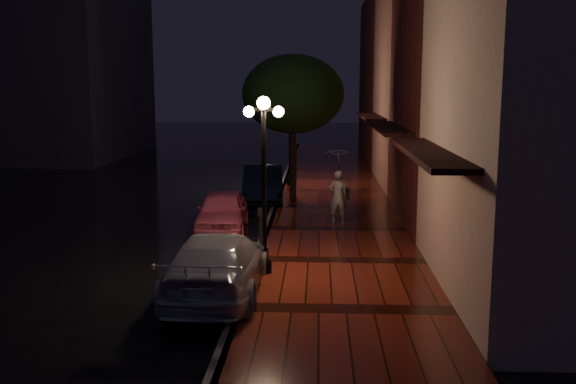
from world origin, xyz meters
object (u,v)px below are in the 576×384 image
at_px(streetlamp_near, 264,174).
at_px(silver_car, 218,264).
at_px(street_tree, 293,97).
at_px(woman_with_umbrella, 339,174).
at_px(navy_car, 263,184).
at_px(parking_meter, 260,229).
at_px(pink_car, 222,211).
at_px(streetlamp_far, 290,132).

distance_m(streetlamp_near, silver_car, 2.49).
bearing_deg(street_tree, woman_with_umbrella, -71.83).
bearing_deg(street_tree, silver_car, -95.60).
height_order(streetlamp_near, navy_car, streetlamp_near).
bearing_deg(navy_car, silver_car, -94.23).
distance_m(streetlamp_near, navy_car, 10.74).
distance_m(silver_car, parking_meter, 2.59).
distance_m(pink_car, silver_car, 6.48).
relative_size(silver_car, parking_meter, 3.54).
xyz_separation_m(streetlamp_far, pink_car, (-1.81, -8.91, -1.94)).
bearing_deg(parking_meter, navy_car, 78.19).
relative_size(pink_car, silver_car, 0.78).
relative_size(streetlamp_far, parking_meter, 3.07).
xyz_separation_m(navy_car, woman_with_umbrella, (2.92, -4.76, 1.07)).
distance_m(street_tree, silver_car, 12.87).
xyz_separation_m(streetlamp_far, silver_car, (-0.95, -15.33, -1.88)).
bearing_deg(woman_with_umbrella, streetlamp_near, 78.77).
relative_size(streetlamp_near, parking_meter, 3.07).
bearing_deg(woman_with_umbrella, street_tree, -64.20).
xyz_separation_m(silver_car, parking_meter, (0.75, 2.46, 0.28)).
height_order(streetlamp_near, streetlamp_far, same).
xyz_separation_m(pink_car, silver_car, (0.86, -6.42, 0.06)).
xyz_separation_m(streetlamp_near, pink_car, (-1.81, 5.09, -1.94)).
bearing_deg(streetlamp_near, street_tree, 88.65).
relative_size(streetlamp_near, silver_car, 0.87).
distance_m(street_tree, parking_meter, 10.39).
relative_size(navy_car, parking_meter, 3.19).
distance_m(streetlamp_far, navy_car, 4.05).
bearing_deg(streetlamp_far, parking_meter, -90.89).
xyz_separation_m(street_tree, navy_car, (-1.21, -0.45, -3.51)).
relative_size(streetlamp_far, woman_with_umbrella, 1.72).
height_order(pink_car, navy_car, navy_car).
bearing_deg(woman_with_umbrella, navy_car, -50.86).
height_order(navy_car, woman_with_umbrella, woman_with_umbrella).
relative_size(street_tree, pink_car, 1.50).
distance_m(streetlamp_near, pink_car, 5.74).
bearing_deg(pink_car, streetlamp_near, -73.48).
xyz_separation_m(streetlamp_near, silver_car, (-0.95, -1.33, -1.88)).
distance_m(woman_with_umbrella, parking_meter, 5.19).
bearing_deg(streetlamp_near, silver_car, -125.56).
bearing_deg(pink_car, streetlamp_far, 75.41).
xyz_separation_m(street_tree, pink_car, (-2.07, -5.90, -3.58)).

